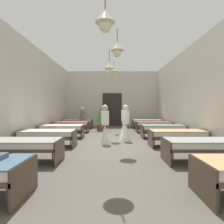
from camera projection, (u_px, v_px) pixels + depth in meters
The scene contains 17 objects.
ground_plane at pixel (112, 143), 7.24m from camera, with size 7.22×12.82×0.10m, color #59544C.
room_shell at pixel (112, 94), 8.59m from camera, with size 7.02×12.42×4.02m.
bed_left_row_1 at pixel (22, 145), 4.52m from camera, with size 1.90×0.84×0.57m.
bed_right_row_1 at pixel (202, 145), 4.53m from camera, with size 1.90×0.84×0.57m.
bed_left_row_2 at pixel (48, 134), 6.32m from camera, with size 1.90×0.84×0.57m.
bed_right_row_2 at pixel (176, 134), 6.33m from camera, with size 1.90×0.84×0.57m.
bed_left_row_3 at pixel (62, 128), 8.12m from camera, with size 1.90×0.84×0.57m.
bed_right_row_3 at pixel (162, 128), 8.13m from camera, with size 1.90×0.84×0.57m.
bed_left_row_4 at pixel (71, 124), 9.92m from camera, with size 1.90×0.84×0.57m.
bed_right_row_4 at pixel (153, 124), 9.93m from camera, with size 1.90×0.84×0.57m.
bed_left_row_5 at pixel (77, 122), 11.73m from camera, with size 1.90×0.84×0.57m.
bed_right_row_5 at pixel (147, 122), 11.74m from camera, with size 1.90×0.84×0.57m.
nurse_near_aisle at pixel (125, 128), 7.47m from camera, with size 0.52×0.52×1.49m.
nurse_mid_aisle at pixel (105, 130), 6.86m from camera, with size 0.52×0.52×1.49m.
nurse_far_aisle at pixel (124, 125), 8.69m from camera, with size 0.52×0.52×1.49m.
patient_seated_secondary at pixel (82, 115), 11.66m from camera, with size 0.44×0.44×0.80m.
potted_plant at pixel (100, 117), 10.53m from camera, with size 0.59×0.59×1.34m.
Camera 1 is at (-0.02, -7.20, 1.39)m, focal length 29.01 mm.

